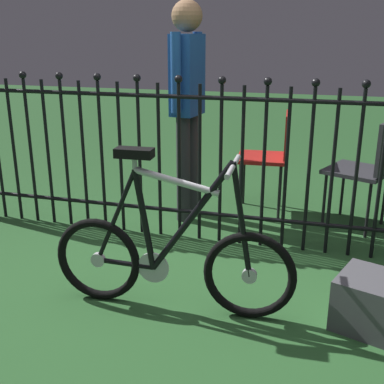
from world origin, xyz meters
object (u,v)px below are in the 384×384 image
(chair_red, at_px, (272,151))
(person_visitor, at_px, (187,93))
(bicycle, at_px, (171,257))
(chair_charcoal, at_px, (370,164))
(display_crate, at_px, (372,302))

(chair_red, relative_size, person_visitor, 0.50)
(bicycle, height_order, chair_charcoal, bicycle)
(display_crate, bearing_deg, chair_red, 114.49)
(bicycle, relative_size, person_visitor, 0.80)
(chair_red, bearing_deg, bicycle, -101.48)
(chair_charcoal, height_order, person_visitor, person_visitor)
(bicycle, relative_size, chair_charcoal, 1.57)
(chair_charcoal, relative_size, chair_red, 1.01)
(chair_charcoal, bearing_deg, chair_red, 167.45)
(bicycle, xyz_separation_m, person_visitor, (-0.30, 1.40, 0.72))
(bicycle, bearing_deg, display_crate, 5.63)
(person_visitor, distance_m, display_crate, 2.09)
(display_crate, bearing_deg, person_visitor, 136.81)
(chair_charcoal, relative_size, person_visitor, 0.51)
(chair_charcoal, bearing_deg, display_crate, -91.59)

